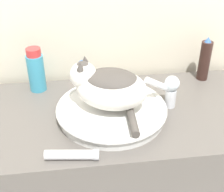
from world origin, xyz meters
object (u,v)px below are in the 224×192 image
at_px(deodorant_stick, 83,74).
at_px(cream_tube, 73,155).
at_px(mouthwash_bottle, 36,70).
at_px(hairspray_can_black, 205,60).
at_px(faucet, 169,89).
at_px(cat, 108,86).

bearing_deg(deodorant_stick, cream_tube, -97.38).
bearing_deg(mouthwash_bottle, deodorant_stick, 0.00).
distance_m(deodorant_stick, hairspray_can_black, 0.55).
distance_m(faucet, deodorant_stick, 0.38).
bearing_deg(mouthwash_bottle, faucet, -21.34).
bearing_deg(cream_tube, hairspray_can_black, 36.88).
xyz_separation_m(cat, cream_tube, (-0.14, -0.22, -0.12)).
height_order(cat, cream_tube, cat).
height_order(hairspray_can_black, cream_tube, hairspray_can_black).
bearing_deg(cat, hairspray_can_black, -132.77).
relative_size(deodorant_stick, cream_tube, 0.72).
height_order(cat, mouthwash_bottle, cat).
xyz_separation_m(hairspray_can_black, cream_tube, (-0.61, -0.45, -0.08)).
xyz_separation_m(cat, faucet, (0.24, 0.03, -0.05)).
bearing_deg(faucet, cat, -1.06).
bearing_deg(cat, deodorant_stick, -50.54).
bearing_deg(cat, mouthwash_bottle, -20.07).
bearing_deg(deodorant_stick, cat, -70.73).
distance_m(faucet, mouthwash_bottle, 0.56).
xyz_separation_m(deodorant_stick, hairspray_can_black, (0.55, -0.00, 0.03)).
bearing_deg(faucet, hairspray_can_black, -146.36).
height_order(faucet, mouthwash_bottle, mouthwash_bottle).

